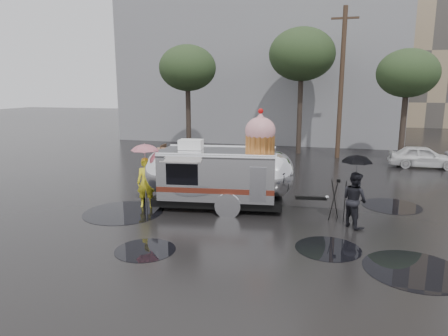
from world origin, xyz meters
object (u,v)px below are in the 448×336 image
(person_left, at_px, (146,183))
(airstream_trailer, at_px, (221,173))
(tripod, at_px, (338,197))
(person_right, at_px, (354,200))

(person_left, bearing_deg, airstream_trailer, -5.73)
(airstream_trailer, relative_size, tripod, 4.90)
(person_right, height_order, tripod, person_right)
(airstream_trailer, height_order, person_right, airstream_trailer)
(airstream_trailer, distance_m, person_right, 4.73)
(tripod, bearing_deg, airstream_trailer, -177.91)
(airstream_trailer, xyz_separation_m, person_right, (4.63, -0.90, -0.41))
(person_right, relative_size, tripod, 1.27)
(person_left, relative_size, person_right, 1.03)
(airstream_trailer, bearing_deg, person_left, -173.72)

